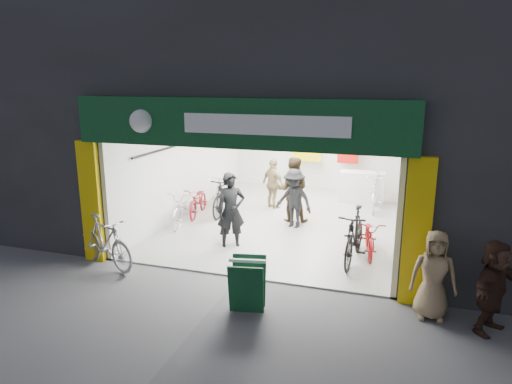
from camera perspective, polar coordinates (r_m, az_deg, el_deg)
The scene contains 17 objects.
ground at distance 9.17m, azimuth -2.31°, elevation -10.69°, with size 60.00×60.00×0.00m, color #56565B.
building at distance 12.97m, azimuth 9.34°, elevation 15.95°, with size 17.00×10.27×8.00m.
bike_left_front at distance 12.36m, azimuth -8.80°, elevation -1.84°, with size 0.65×1.87×0.98m, color silver.
bike_left_midfront at distance 13.07m, azimuth -3.84°, elevation -0.48°, with size 0.54×1.90×1.14m, color black.
bike_left_midback at distance 13.09m, azimuth -7.21°, elevation -1.20°, with size 0.57×1.63×0.86m, color maroon.
bike_left_back at distance 14.33m, azimuth -4.13°, elevation 0.41°, with size 0.45×1.59×0.96m, color #AFAFB3.
bike_right_front at distance 9.92m, azimuth 12.19°, elevation -5.42°, with size 0.55×1.94×1.17m, color black.
bike_right_mid at distance 10.48m, azimuth 14.02°, elevation -5.41°, with size 0.56×1.60×0.84m, color maroon.
bike_right_back at distance 14.01m, azimuth 14.70°, elevation 0.06°, with size 0.53×1.89×1.14m, color silver.
parked_bike at distance 9.98m, azimuth -18.33°, elevation -5.92°, with size 0.52×1.83×1.10m, color #AEAEB3.
customer_a at distance 10.46m, azimuth -3.13°, elevation -2.37°, with size 0.65×0.42×1.77m, color black.
customer_b at distance 12.39m, azimuth 4.61°, elevation 0.27°, with size 0.87×0.68×1.80m, color #362A18.
customer_c at distance 11.85m, azimuth 4.76°, elevation -0.91°, with size 1.02×0.59×1.58m, color black.
customer_d at distance 13.63m, azimuth 2.18°, elevation 1.01°, with size 0.91×0.38×1.54m, color #9A885A.
pedestrian_near at distance 8.01m, azimuth 21.32°, elevation -9.64°, with size 0.73×0.47×1.49m, color #927955.
pedestrian_far at distance 7.96m, azimuth 27.52°, elevation -10.46°, with size 1.38×0.44×1.49m, color #362118.
sandwich_board at distance 7.77m, azimuth -1.08°, elevation -11.40°, with size 0.68×0.70×0.90m.
Camera 1 is at (2.89, -7.82, 3.82)m, focal length 32.00 mm.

